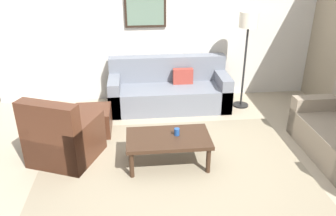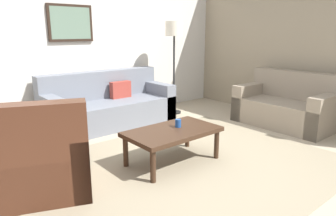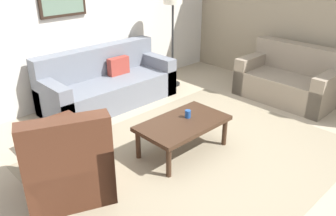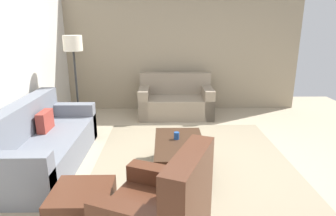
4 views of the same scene
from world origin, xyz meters
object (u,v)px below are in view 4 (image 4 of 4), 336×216
couch_main (40,145)px  cup (177,136)px  ottoman (83,208)px  couch_loveseat (175,101)px  coffee_table (179,146)px  lamp_standing (74,53)px

couch_main → cup: size_ratio=22.15×
couch_main → cup: couch_main is taller
ottoman → cup: cup is taller
ottoman → cup: bearing=-38.2°
couch_loveseat → couch_main: bearing=139.6°
couch_main → cup: 1.88m
ottoman → couch_loveseat: bearing=-16.1°
couch_loveseat → ottoman: (-3.59, 1.04, -0.10)m
ottoman → coffee_table: bearing=-42.0°
couch_loveseat → cup: size_ratio=15.82×
couch_main → ottoman: 1.59m
coffee_table → lamp_standing: lamp_standing is taller
couch_main → ottoman: bearing=-144.5°
lamp_standing → couch_loveseat: bearing=-61.5°
couch_main → coffee_table: size_ratio=1.94×
couch_loveseat → ottoman: bearing=163.9°
couch_main → ottoman: couch_main is taller
coffee_table → lamp_standing: (1.53, 1.73, 1.05)m
couch_loveseat → coffee_table: (-2.50, 0.05, 0.06)m
lamp_standing → ottoman: bearing=-164.0°
ottoman → lamp_standing: lamp_standing is taller
couch_main → lamp_standing: lamp_standing is taller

